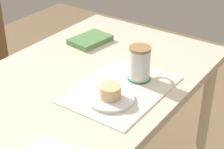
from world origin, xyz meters
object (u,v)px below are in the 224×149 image
Objects in this scene: pastry_plate at (110,99)px; small_book at (90,40)px; coffee_mug at (140,63)px; pastry at (110,92)px; dining_table at (90,94)px.

pastry_plate is 0.91× the size of small_book.
pastry_plate is 0.49m from small_book.
pastry is at bearing 178.80° from coffee_mug.
dining_table is at bearing 113.35° from coffee_mug.
small_book is (0.34, 0.35, 0.00)m from pastry_plate.
pastry_plate is at bearing 0.00° from pastry.
dining_table is at bearing 59.07° from pastry_plate.
pastry is at bearing -120.93° from dining_table.
pastry is at bearing -126.06° from small_book.
pastry is 0.58× the size of coffee_mug.
dining_table is at bearing 59.07° from pastry.
dining_table is at bearing -135.16° from small_book.
coffee_mug is 0.70× the size of small_book.
pastry_plate is 0.19m from coffee_mug.
dining_table is 0.26m from coffee_mug.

